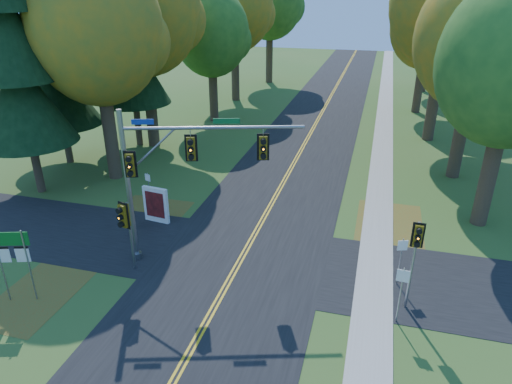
% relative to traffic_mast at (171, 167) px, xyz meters
% --- Properties ---
extents(ground, '(160.00, 160.00, 0.00)m').
position_rel_traffic_mast_xyz_m(ground, '(2.94, -1.13, -4.66)').
color(ground, '#315B20').
rests_on(ground, ground).
extents(road_main, '(8.00, 160.00, 0.02)m').
position_rel_traffic_mast_xyz_m(road_main, '(2.94, -1.13, -4.65)').
color(road_main, black).
rests_on(road_main, ground).
extents(road_cross, '(60.00, 6.00, 0.02)m').
position_rel_traffic_mast_xyz_m(road_cross, '(2.94, 0.87, -4.65)').
color(road_cross, black).
rests_on(road_cross, ground).
extents(centerline_left, '(0.10, 160.00, 0.01)m').
position_rel_traffic_mast_xyz_m(centerline_left, '(2.84, -1.13, -4.63)').
color(centerline_left, gold).
rests_on(centerline_left, road_main).
extents(centerline_right, '(0.10, 160.00, 0.01)m').
position_rel_traffic_mast_xyz_m(centerline_right, '(3.04, -1.13, -4.63)').
color(centerline_right, gold).
rests_on(centerline_right, road_main).
extents(sidewalk_east, '(1.60, 160.00, 0.06)m').
position_rel_traffic_mast_xyz_m(sidewalk_east, '(9.14, -1.13, -4.63)').
color(sidewalk_east, '#9E998E').
rests_on(sidewalk_east, ground).
extents(leaf_patch_w_near, '(4.00, 6.00, 0.00)m').
position_rel_traffic_mast_xyz_m(leaf_patch_w_near, '(-3.56, 2.87, -4.65)').
color(leaf_patch_w_near, brown).
rests_on(leaf_patch_w_near, ground).
extents(leaf_patch_e, '(3.50, 8.00, 0.00)m').
position_rel_traffic_mast_xyz_m(leaf_patch_e, '(9.74, 4.87, -4.65)').
color(leaf_patch_e, brown).
rests_on(leaf_patch_e, ground).
extents(leaf_patch_w_far, '(3.00, 5.00, 0.00)m').
position_rel_traffic_mast_xyz_m(leaf_patch_w_far, '(-4.56, -4.13, -4.65)').
color(leaf_patch_w_far, brown).
rests_on(leaf_patch_w_far, ground).
extents(tree_w_a, '(8.00, 8.00, 14.15)m').
position_rel_traffic_mast_xyz_m(tree_w_a, '(-8.19, 8.25, 4.83)').
color(tree_w_a, '#38281C').
rests_on(tree_w_a, ground).
extents(tree_w_b, '(8.60, 8.60, 15.38)m').
position_rel_traffic_mast_xyz_m(tree_w_b, '(-8.79, 15.16, 5.71)').
color(tree_w_b, '#38281C').
rests_on(tree_w_b, ground).
extents(tree_e_b, '(7.60, 7.60, 13.33)m').
position_rel_traffic_mast_xyz_m(tree_e_b, '(13.91, 14.45, 4.24)').
color(tree_e_b, '#38281C').
rests_on(tree_e_b, ground).
extents(tree_w_c, '(6.80, 6.80, 11.91)m').
position_rel_traffic_mast_xyz_m(tree_w_c, '(-6.60, 23.34, 3.29)').
color(tree_w_c, '#38281C').
rests_on(tree_w_c, ground).
extents(tree_e_c, '(8.80, 8.80, 15.79)m').
position_rel_traffic_mast_xyz_m(tree_e_c, '(12.82, 22.56, 6.00)').
color(tree_e_c, '#38281C').
rests_on(tree_e_c, ground).
extents(tree_w_d, '(8.20, 8.20, 14.56)m').
position_rel_traffic_mast_xyz_m(tree_w_d, '(-7.19, 32.05, 5.12)').
color(tree_w_d, '#38281C').
rests_on(tree_w_d, ground).
extents(tree_e_d, '(7.00, 7.00, 12.32)m').
position_rel_traffic_mast_xyz_m(tree_e_d, '(12.20, 31.74, 3.58)').
color(tree_e_d, '#38281C').
rests_on(tree_e_d, ground).
extents(tree_w_e, '(8.40, 8.40, 14.97)m').
position_rel_traffic_mast_xyz_m(tree_w_e, '(-5.99, 42.95, 5.42)').
color(tree_w_e, '#38281C').
rests_on(tree_w_e, ground).
extents(tree_e_e, '(7.80, 7.80, 13.74)m').
position_rel_traffic_mast_xyz_m(tree_e_e, '(13.41, 42.45, 4.53)').
color(tree_e_e, '#38281C').
rests_on(tree_e_e, ground).
extents(pine_a, '(5.60, 5.60, 19.48)m').
position_rel_traffic_mast_xyz_m(pine_a, '(-11.56, 4.87, 4.52)').
color(pine_a, '#38281C').
rests_on(pine_a, ground).
extents(pine_b, '(5.60, 5.60, 17.31)m').
position_rel_traffic_mast_xyz_m(pine_b, '(-13.06, 9.87, 3.50)').
color(pine_b, '#38281C').
rests_on(pine_b, ground).
extents(pine_c, '(5.60, 5.60, 20.56)m').
position_rel_traffic_mast_xyz_m(pine_c, '(-10.06, 14.87, 5.03)').
color(pine_c, '#38281C').
rests_on(pine_c, ground).
extents(traffic_mast, '(7.65, 2.81, 7.24)m').
position_rel_traffic_mast_xyz_m(traffic_mast, '(0.00, 0.00, 0.00)').
color(traffic_mast, gray).
rests_on(traffic_mast, ground).
extents(east_signal_pole, '(0.46, 0.53, 3.99)m').
position_rel_traffic_mast_xyz_m(east_signal_pole, '(10.42, -1.11, -1.63)').
color(east_signal_pole, gray).
rests_on(east_signal_pole, ground).
extents(ped_signal_pole, '(0.54, 0.64, 3.47)m').
position_rel_traffic_mast_xyz_m(ped_signal_pole, '(-1.62, -1.55, -2.07)').
color(ped_signal_pole, gray).
rests_on(ped_signal_pole, ground).
extents(route_sign_cluster, '(1.46, 0.51, 3.26)m').
position_rel_traffic_mast_xyz_m(route_sign_cluster, '(-4.92, -4.61, -2.36)').
color(route_sign_cluster, gray).
rests_on(route_sign_cluster, ground).
extents(info_kiosk, '(1.49, 0.38, 2.04)m').
position_rel_traffic_mast_xyz_m(info_kiosk, '(-2.63, 3.08, -3.64)').
color(info_kiosk, white).
rests_on(info_kiosk, ground).
extents(reg_sign_e_north, '(0.42, 0.18, 2.28)m').
position_rel_traffic_mast_xyz_m(reg_sign_e_north, '(10.09, 0.58, -3.10)').
color(reg_sign_e_north, gray).
rests_on(reg_sign_e_north, ground).
extents(reg_sign_e_south, '(0.47, 0.09, 2.46)m').
position_rel_traffic_mast_xyz_m(reg_sign_e_south, '(10.05, -1.94, -2.97)').
color(reg_sign_e_south, gray).
rests_on(reg_sign_e_south, ground).
extents(reg_sign_w, '(0.38, 0.15, 2.05)m').
position_rel_traffic_mast_xyz_m(reg_sign_w, '(-3.97, 4.86, -3.26)').
color(reg_sign_w, gray).
rests_on(reg_sign_w, ground).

